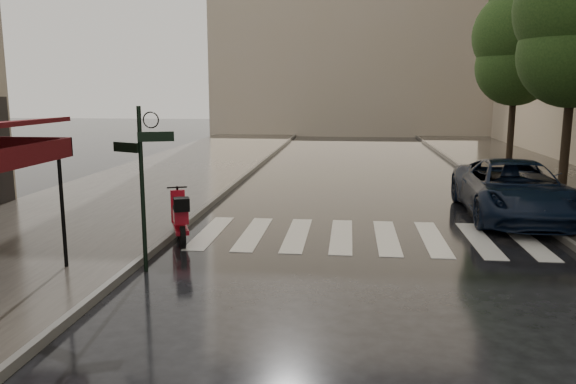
# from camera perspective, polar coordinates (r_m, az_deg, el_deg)

# --- Properties ---
(ground) EXTENTS (120.00, 120.00, 0.00)m
(ground) POSITION_cam_1_polar(r_m,az_deg,el_deg) (8.07, -13.58, -14.74)
(ground) COLOR black
(ground) RESTS_ON ground
(sidewalk_near) EXTENTS (6.00, 60.00, 0.12)m
(sidewalk_near) POSITION_cam_1_polar(r_m,az_deg,el_deg) (20.42, -14.16, 0.61)
(sidewalk_near) COLOR #38332D
(sidewalk_near) RESTS_ON ground
(curb_near) EXTENTS (0.12, 60.00, 0.16)m
(curb_near) POSITION_cam_1_polar(r_m,az_deg,el_deg) (19.56, -5.76, 0.50)
(curb_near) COLOR #595651
(curb_near) RESTS_ON ground
(curb_far) EXTENTS (0.12, 60.00, 0.16)m
(curb_far) POSITION_cam_1_polar(r_m,az_deg,el_deg) (19.75, 20.40, -0.00)
(curb_far) COLOR #595651
(curb_far) RESTS_ON ground
(crosswalk) EXTENTS (7.85, 3.20, 0.01)m
(crosswalk) POSITION_cam_1_polar(r_m,az_deg,el_deg) (13.29, 7.72, -4.50)
(crosswalk) COLOR silver
(crosswalk) RESTS_ON ground
(signpost) EXTENTS (1.17, 0.29, 3.10)m
(signpost) POSITION_cam_1_polar(r_m,az_deg,el_deg) (10.67, -14.61, 1.63)
(signpost) COLOR black
(signpost) RESTS_ON ground
(backdrop_building) EXTENTS (22.00, 6.00, 20.00)m
(backdrop_building) POSITION_cam_1_polar(r_m,az_deg,el_deg) (45.34, 7.08, 18.59)
(backdrop_building) COLOR tan
(backdrop_building) RESTS_ON ground
(tree_far) EXTENTS (3.80, 3.80, 8.16)m
(tree_far) POSITION_cam_1_polar(r_m,az_deg,el_deg) (26.89, 22.26, 13.96)
(tree_far) COLOR black
(tree_far) RESTS_ON sidewalk_far
(scooter) EXTENTS (0.87, 1.67, 1.16)m
(scooter) POSITION_cam_1_polar(r_m,az_deg,el_deg) (12.87, -10.90, -2.65)
(scooter) COLOR black
(scooter) RESTS_ON ground
(parked_car) EXTENTS (2.63, 5.55, 1.53)m
(parked_car) POSITION_cam_1_polar(r_m,az_deg,el_deg) (16.18, 21.97, 0.24)
(parked_car) COLOR black
(parked_car) RESTS_ON ground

